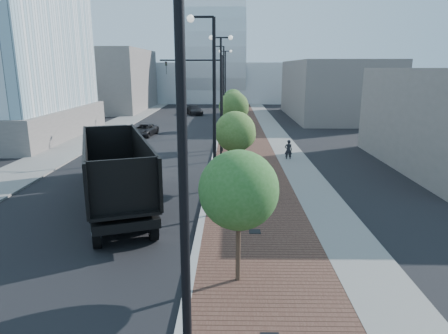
{
  "coord_description": "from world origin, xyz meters",
  "views": [
    {
      "loc": [
        1.34,
        -7.98,
        7.0
      ],
      "look_at": [
        1.0,
        12.0,
        2.0
      ],
      "focal_mm": 31.84,
      "sensor_mm": 36.0,
      "label": 1
    }
  ],
  "objects_px": {
    "pedestrian": "(288,150)",
    "white_sedan": "(138,164)",
    "dark_car_mid": "(144,130)",
    "dump_truck": "(112,165)"
  },
  "relations": [
    {
      "from": "dump_truck",
      "to": "pedestrian",
      "type": "relative_size",
      "value": 8.46
    },
    {
      "from": "white_sedan",
      "to": "pedestrian",
      "type": "height_order",
      "value": "pedestrian"
    },
    {
      "from": "dump_truck",
      "to": "dark_car_mid",
      "type": "distance_m",
      "value": 19.48
    },
    {
      "from": "dump_truck",
      "to": "dark_car_mid",
      "type": "height_order",
      "value": "dump_truck"
    },
    {
      "from": "dark_car_mid",
      "to": "white_sedan",
      "type": "bearing_deg",
      "value": -71.14
    },
    {
      "from": "pedestrian",
      "to": "white_sedan",
      "type": "bearing_deg",
      "value": 21.69
    },
    {
      "from": "dump_truck",
      "to": "pedestrian",
      "type": "bearing_deg",
      "value": 15.96
    },
    {
      "from": "dump_truck",
      "to": "dark_car_mid",
      "type": "bearing_deg",
      "value": 77.25
    },
    {
      "from": "dump_truck",
      "to": "white_sedan",
      "type": "height_order",
      "value": "dump_truck"
    },
    {
      "from": "pedestrian",
      "to": "dark_car_mid",
      "type": "bearing_deg",
      "value": -40.55
    }
  ]
}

